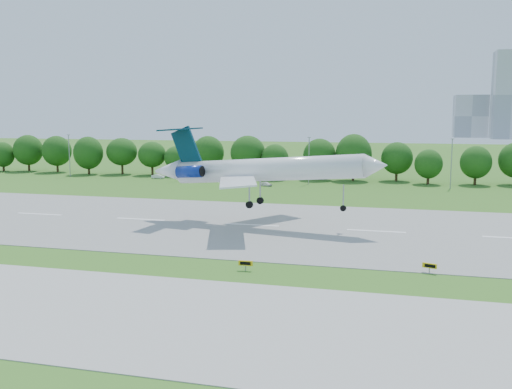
% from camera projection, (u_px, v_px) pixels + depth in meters
% --- Properties ---
extents(ground, '(600.00, 600.00, 0.00)m').
position_uv_depth(ground, '(365.00, 276.00, 64.60)').
color(ground, '#315C18').
rests_on(ground, ground).
extents(runway, '(400.00, 45.00, 0.08)m').
position_uv_depth(runway, '(376.00, 231.00, 88.54)').
color(runway, gray).
rests_on(runway, ground).
extents(taxiway, '(400.00, 23.00, 0.08)m').
position_uv_depth(taxiway, '(351.00, 334.00, 47.35)').
color(taxiway, '#ADADA8').
rests_on(taxiway, ground).
extents(tree_line, '(288.40, 8.40, 10.40)m').
position_uv_depth(tree_line, '(389.00, 159.00, 151.87)').
color(tree_line, '#382314').
rests_on(tree_line, ground).
extents(light_poles, '(175.90, 0.25, 12.19)m').
position_uv_depth(light_poles, '(378.00, 161.00, 142.89)').
color(light_poles, gray).
rests_on(light_poles, ground).
extents(airliner, '(40.31, 29.04, 13.00)m').
position_uv_depth(airliner, '(256.00, 169.00, 92.35)').
color(airliner, white).
rests_on(airliner, ground).
extents(taxi_sign_left, '(1.71, 0.28, 1.20)m').
position_uv_depth(taxi_sign_left, '(246.00, 263.00, 66.47)').
color(taxi_sign_left, gray).
rests_on(taxi_sign_left, ground).
extents(taxi_sign_centre, '(1.64, 0.73, 1.17)m').
position_uv_depth(taxi_sign_centre, '(430.00, 266.00, 65.42)').
color(taxi_sign_centre, gray).
rests_on(taxi_sign_centre, ground).
extents(service_vehicle_a, '(3.67, 1.30, 1.20)m').
position_uv_depth(service_vehicle_a, '(158.00, 176.00, 160.64)').
color(service_vehicle_a, silver).
rests_on(service_vehicle_a, ground).
extents(service_vehicle_b, '(3.44, 2.48, 1.09)m').
position_uv_depth(service_vehicle_b, '(266.00, 184.00, 143.82)').
color(service_vehicle_b, white).
rests_on(service_vehicle_b, ground).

